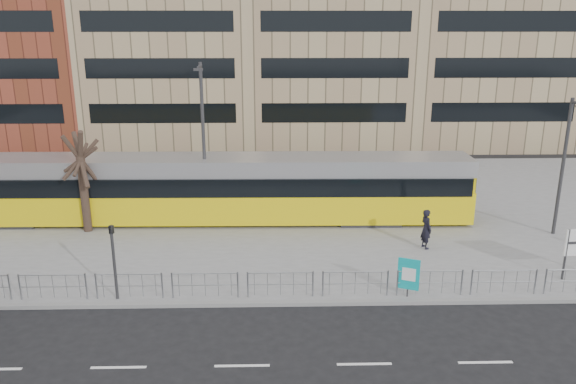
{
  "coord_description": "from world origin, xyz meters",
  "views": [
    {
      "loc": [
        -0.88,
        -19.86,
        10.71
      ],
      "look_at": [
        -0.26,
        6.0,
        2.88
      ],
      "focal_mm": 35.0,
      "sensor_mm": 36.0,
      "label": 1
    }
  ],
  "objects_px": {
    "bare_tree": "(77,127)",
    "ad_panel": "(409,275)",
    "tram": "(190,189)",
    "traffic_light_west": "(113,253)",
    "lamp_post_west": "(203,139)",
    "lamp_post_east": "(564,161)",
    "pedestrian": "(426,229)"
  },
  "relations": [
    {
      "from": "bare_tree",
      "to": "ad_panel",
      "type": "bearing_deg",
      "value": -27.17
    },
    {
      "from": "tram",
      "to": "ad_panel",
      "type": "height_order",
      "value": "tram"
    },
    {
      "from": "ad_panel",
      "to": "tram",
      "type": "bearing_deg",
      "value": 159.19
    },
    {
      "from": "traffic_light_west",
      "to": "bare_tree",
      "type": "xyz_separation_m",
      "value": [
        -3.59,
        7.7,
        3.59
      ]
    },
    {
      "from": "traffic_light_west",
      "to": "lamp_post_west",
      "type": "distance_m",
      "value": 9.48
    },
    {
      "from": "tram",
      "to": "lamp_post_west",
      "type": "bearing_deg",
      "value": -29.76
    },
    {
      "from": "ad_panel",
      "to": "bare_tree",
      "type": "height_order",
      "value": "bare_tree"
    },
    {
      "from": "lamp_post_east",
      "to": "pedestrian",
      "type": "bearing_deg",
      "value": -166.68
    },
    {
      "from": "lamp_post_east",
      "to": "bare_tree",
      "type": "relative_size",
      "value": 0.9
    },
    {
      "from": "bare_tree",
      "to": "traffic_light_west",
      "type": "bearing_deg",
      "value": -65.01
    },
    {
      "from": "ad_panel",
      "to": "lamp_post_west",
      "type": "xyz_separation_m",
      "value": [
        -9.04,
        8.81,
        3.74
      ]
    },
    {
      "from": "pedestrian",
      "to": "lamp_post_west",
      "type": "distance_m",
      "value": 12.25
    },
    {
      "from": "ad_panel",
      "to": "bare_tree",
      "type": "bearing_deg",
      "value": 175.2
    },
    {
      "from": "pedestrian",
      "to": "traffic_light_west",
      "type": "relative_size",
      "value": 0.63
    },
    {
      "from": "bare_tree",
      "to": "tram",
      "type": "bearing_deg",
      "value": 16.5
    },
    {
      "from": "bare_tree",
      "to": "lamp_post_east",
      "type": "bearing_deg",
      "value": -2.45
    },
    {
      "from": "pedestrian",
      "to": "lamp_post_west",
      "type": "bearing_deg",
      "value": 54.57
    },
    {
      "from": "traffic_light_west",
      "to": "tram",
      "type": "bearing_deg",
      "value": 103.88
    },
    {
      "from": "lamp_post_west",
      "to": "lamp_post_east",
      "type": "bearing_deg",
      "value": -6.41
    },
    {
      "from": "tram",
      "to": "bare_tree",
      "type": "height_order",
      "value": "bare_tree"
    },
    {
      "from": "lamp_post_east",
      "to": "bare_tree",
      "type": "bearing_deg",
      "value": 177.55
    },
    {
      "from": "lamp_post_west",
      "to": "lamp_post_east",
      "type": "relative_size",
      "value": 1.22
    },
    {
      "from": "ad_panel",
      "to": "traffic_light_west",
      "type": "distance_m",
      "value": 11.65
    },
    {
      "from": "pedestrian",
      "to": "bare_tree",
      "type": "bearing_deg",
      "value": 64.26
    },
    {
      "from": "lamp_post_east",
      "to": "traffic_light_west",
      "type": "bearing_deg",
      "value": -162.29
    },
    {
      "from": "traffic_light_west",
      "to": "bare_tree",
      "type": "relative_size",
      "value": 0.39
    },
    {
      "from": "ad_panel",
      "to": "bare_tree",
      "type": "xyz_separation_m",
      "value": [
        -15.2,
        7.8,
        4.6
      ]
    },
    {
      "from": "traffic_light_west",
      "to": "bare_tree",
      "type": "height_order",
      "value": "bare_tree"
    },
    {
      "from": "ad_panel",
      "to": "pedestrian",
      "type": "relative_size",
      "value": 0.83
    },
    {
      "from": "ad_panel",
      "to": "bare_tree",
      "type": "distance_m",
      "value": 17.69
    },
    {
      "from": "pedestrian",
      "to": "bare_tree",
      "type": "xyz_separation_m",
      "value": [
        -17.22,
        2.75,
        4.58
      ]
    },
    {
      "from": "lamp_post_east",
      "to": "tram",
      "type": "bearing_deg",
      "value": 172.29
    }
  ]
}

